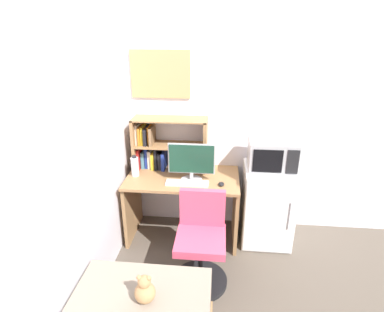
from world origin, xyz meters
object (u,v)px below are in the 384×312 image
keyboard (187,183)px  water_bottle (135,166)px  monitor (192,162)px  computer_mouse (221,184)px  desk_chair (201,244)px  hutch_bookshelf (160,145)px  microwave (272,155)px  mini_fridge (267,205)px  teddy_bear (145,290)px  wall_corkboard (160,74)px

keyboard → water_bottle: 0.59m
monitor → computer_mouse: (0.30, -0.08, -0.19)m
computer_mouse → desk_chair: (-0.16, -0.48, -0.37)m
hutch_bookshelf → microwave: hutch_bookshelf is taller
mini_fridge → desk_chair: bearing=-134.4°
monitor → desk_chair: 0.80m
hutch_bookshelf → teddy_bear: size_ratio=3.67×
teddy_bear → wall_corkboard: size_ratio=0.34×
desk_chair → computer_mouse: bearing=71.2°
microwave → mini_fridge: bearing=-90.2°
microwave → wall_corkboard: size_ratio=0.75×
microwave → desk_chair: size_ratio=0.54×
monitor → computer_mouse: bearing=-14.1°
keyboard → microwave: (0.83, 0.20, 0.26)m
mini_fridge → wall_corkboard: bearing=165.9°
microwave → keyboard: bearing=-166.5°
hutch_bookshelf → microwave: (1.17, -0.17, -0.00)m
desk_chair → wall_corkboard: wall_corkboard is taller
wall_corkboard → microwave: bearing=-13.9°
keyboard → microwave: 0.89m
hutch_bookshelf → keyboard: 0.56m
mini_fridge → microwave: (0.00, 0.00, 0.58)m
computer_mouse → mini_fridge: mini_fridge is taller
keyboard → desk_chair: bearing=-69.6°
hutch_bookshelf → water_bottle: 0.36m
computer_mouse → microwave: 0.59m
keyboard → teddy_bear: keyboard is taller
monitor → desk_chair: size_ratio=0.55×
water_bottle → teddy_bear: (0.42, -1.35, -0.28)m
teddy_bear → wall_corkboard: bearing=96.2°
desk_chair → teddy_bear: 0.82m
teddy_bear → microwave: bearing=55.2°
keyboard → desk_chair: 0.62m
hutch_bookshelf → computer_mouse: size_ratio=9.68×
keyboard → wall_corkboard: size_ratio=0.69×
computer_mouse → desk_chair: desk_chair is taller
mini_fridge → wall_corkboard: (-1.16, 0.29, 1.31)m
microwave → water_bottle: bearing=-177.6°
mini_fridge → microwave: 0.58m
hutch_bookshelf → water_bottle: hutch_bookshelf is taller
computer_mouse → water_bottle: water_bottle is taller
mini_fridge → keyboard: bearing=-166.7°
desk_chair → teddy_bear: desk_chair is taller
keyboard → computer_mouse: size_ratio=5.26×
monitor → microwave: size_ratio=1.01×
hutch_bookshelf → monitor: hutch_bookshelf is taller
computer_mouse → microwave: microwave is taller
mini_fridge → water_bottle: bearing=-177.7°
keyboard → water_bottle: bearing=165.9°
teddy_bear → wall_corkboard: (-0.18, 1.69, 1.17)m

